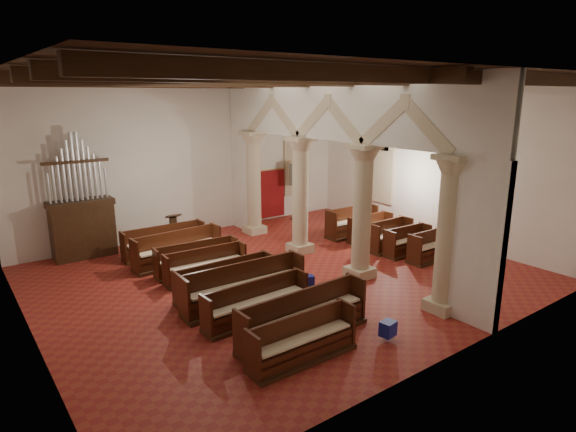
{
  "coord_description": "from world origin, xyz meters",
  "views": [
    {
      "loc": [
        -8.27,
        -11.38,
        5.47
      ],
      "look_at": [
        0.53,
        0.5,
        1.71
      ],
      "focal_mm": 30.0,
      "sensor_mm": 36.0,
      "label": 1
    }
  ],
  "objects_px": {
    "nave_pew_0": "(303,346)",
    "aisle_pew_0": "(434,250)",
    "lectern": "(174,232)",
    "pipe_organ": "(82,218)",
    "processional_banner": "(294,201)"
  },
  "relations": [
    {
      "from": "aisle_pew_0",
      "to": "processional_banner",
      "type": "bearing_deg",
      "value": 94.4
    },
    {
      "from": "pipe_organ",
      "to": "aisle_pew_0",
      "type": "bearing_deg",
      "value": -38.01
    },
    {
      "from": "lectern",
      "to": "processional_banner",
      "type": "xyz_separation_m",
      "value": [
        5.95,
        0.49,
        0.32
      ]
    },
    {
      "from": "processional_banner",
      "to": "aisle_pew_0",
      "type": "relative_size",
      "value": 1.32
    },
    {
      "from": "nave_pew_0",
      "to": "aisle_pew_0",
      "type": "bearing_deg",
      "value": 17.79
    },
    {
      "from": "pipe_organ",
      "to": "nave_pew_0",
      "type": "bearing_deg",
      "value": -78.92
    },
    {
      "from": "pipe_organ",
      "to": "lectern",
      "type": "distance_m",
      "value": 3.17
    },
    {
      "from": "pipe_organ",
      "to": "aisle_pew_0",
      "type": "distance_m",
      "value": 12.0
    },
    {
      "from": "pipe_organ",
      "to": "lectern",
      "type": "xyz_separation_m",
      "value": [
        2.98,
        -0.67,
        -0.85
      ]
    },
    {
      "from": "aisle_pew_0",
      "to": "lectern",
      "type": "bearing_deg",
      "value": 134.38
    },
    {
      "from": "lectern",
      "to": "aisle_pew_0",
      "type": "relative_size",
      "value": 0.6
    },
    {
      "from": "lectern",
      "to": "processional_banner",
      "type": "bearing_deg",
      "value": 8.98
    },
    {
      "from": "pipe_organ",
      "to": "aisle_pew_0",
      "type": "relative_size",
      "value": 2.12
    },
    {
      "from": "lectern",
      "to": "nave_pew_0",
      "type": "height_order",
      "value": "lectern"
    },
    {
      "from": "pipe_organ",
      "to": "processional_banner",
      "type": "xyz_separation_m",
      "value": [
        8.93,
        -0.18,
        -0.53
      ]
    }
  ]
}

